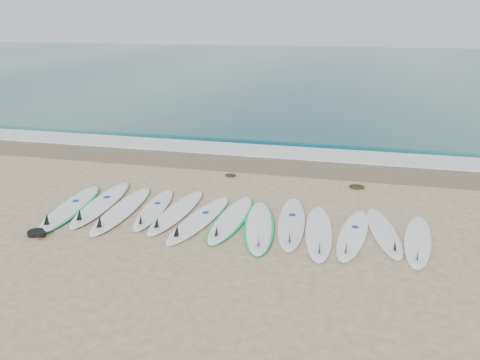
% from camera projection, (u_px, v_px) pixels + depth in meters
% --- Properties ---
extents(ground, '(120.00, 120.00, 0.00)m').
position_uv_depth(ground, '(232.00, 221.00, 9.99)').
color(ground, tan).
extents(ocean, '(120.00, 55.00, 0.03)m').
position_uv_depth(ocean, '(325.00, 67.00, 39.81)').
color(ocean, '#1F585C').
rests_on(ocean, ground).
extents(wet_sand_band, '(120.00, 1.80, 0.01)m').
position_uv_depth(wet_sand_band, '(266.00, 165.00, 13.75)').
color(wet_sand_band, brown).
rests_on(wet_sand_band, ground).
extents(foam_band, '(120.00, 1.40, 0.04)m').
position_uv_depth(foam_band, '(274.00, 152.00, 15.03)').
color(foam_band, silver).
rests_on(foam_band, ground).
extents(wave_crest, '(120.00, 1.00, 0.10)m').
position_uv_depth(wave_crest, '(281.00, 139.00, 16.40)').
color(wave_crest, '#1F585C').
rests_on(wave_crest, ground).
extents(surfboard_0, '(0.99, 2.88, 0.36)m').
position_uv_depth(surfboard_0, '(70.00, 208.00, 10.56)').
color(surfboard_0, white).
rests_on(surfboard_0, ground).
extents(surfboard_1, '(0.77, 2.88, 0.36)m').
position_uv_depth(surfboard_1, '(100.00, 204.00, 10.74)').
color(surfboard_1, white).
rests_on(surfboard_1, ground).
extents(surfboard_2, '(0.65, 2.82, 0.36)m').
position_uv_depth(surfboard_2, '(121.00, 210.00, 10.39)').
color(surfboard_2, white).
rests_on(surfboard_2, ground).
extents(surfboard_3, '(0.72, 2.47, 0.31)m').
position_uv_depth(surfboard_3, '(153.00, 209.00, 10.47)').
color(surfboard_3, white).
rests_on(surfboard_3, ground).
extents(surfboard_4, '(0.75, 2.67, 0.34)m').
position_uv_depth(surfboard_4, '(176.00, 212.00, 10.32)').
color(surfboard_4, white).
rests_on(surfboard_4, ground).
extents(surfboard_5, '(0.98, 2.75, 0.34)m').
position_uv_depth(surfboard_5, '(198.00, 220.00, 9.93)').
color(surfboard_5, white).
rests_on(surfboard_5, ground).
extents(surfboard_6, '(0.78, 2.67, 0.33)m').
position_uv_depth(surfboard_6, '(231.00, 219.00, 10.00)').
color(surfboard_6, white).
rests_on(surfboard_6, ground).
extents(surfboard_7, '(1.07, 2.68, 0.33)m').
position_uv_depth(surfboard_7, '(259.00, 226.00, 9.64)').
color(surfboard_7, white).
rests_on(surfboard_7, ground).
extents(surfboard_8, '(0.79, 2.77, 0.35)m').
position_uv_depth(surfboard_8, '(291.00, 223.00, 9.78)').
color(surfboard_8, white).
rests_on(surfboard_8, ground).
extents(surfboard_9, '(0.74, 2.64, 0.33)m').
position_uv_depth(surfboard_9, '(319.00, 233.00, 9.35)').
color(surfboard_9, white).
rests_on(surfboard_9, ground).
extents(surfboard_10, '(0.86, 2.54, 0.32)m').
position_uv_depth(surfboard_10, '(353.00, 235.00, 9.27)').
color(surfboard_10, white).
rests_on(surfboard_10, ground).
extents(surfboard_11, '(0.89, 2.44, 0.31)m').
position_uv_depth(surfboard_11, '(384.00, 232.00, 9.37)').
color(surfboard_11, white).
rests_on(surfboard_11, ground).
extents(surfboard_12, '(0.81, 2.47, 0.31)m').
position_uv_depth(surfboard_12, '(418.00, 241.00, 9.01)').
color(surfboard_12, white).
rests_on(surfboard_12, ground).
extents(seaweed_near, '(0.31, 0.24, 0.06)m').
position_uv_depth(seaweed_near, '(230.00, 175.00, 12.78)').
color(seaweed_near, black).
rests_on(seaweed_near, ground).
extents(seaweed_far, '(0.40, 0.31, 0.08)m').
position_uv_depth(seaweed_far, '(357.00, 187.00, 11.91)').
color(seaweed_far, black).
rests_on(seaweed_far, ground).
extents(leash_coil, '(0.46, 0.36, 0.11)m').
position_uv_depth(leash_coil, '(37.00, 233.00, 9.34)').
color(leash_coil, black).
rests_on(leash_coil, ground).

